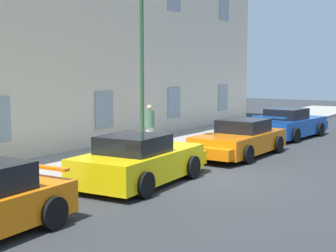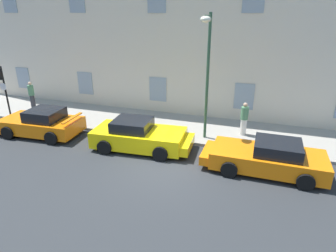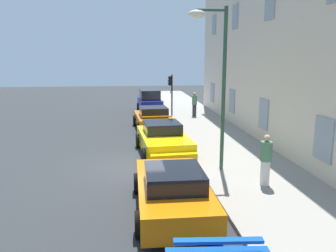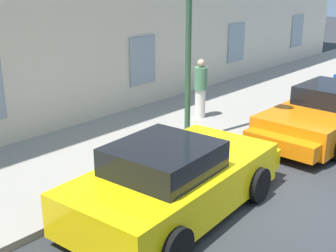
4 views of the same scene
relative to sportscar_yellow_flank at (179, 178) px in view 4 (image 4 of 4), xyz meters
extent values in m
plane|color=#2B2D30|center=(1.55, -1.48, -0.62)|extent=(80.00, 80.00, 0.00)
cube|color=gray|center=(1.55, 3.09, -0.55)|extent=(60.00, 3.98, 0.14)
cube|color=#8C99A3|center=(4.18, 5.05, 0.98)|extent=(1.10, 0.06, 1.50)
cube|color=#8C99A3|center=(9.44, 5.05, 0.98)|extent=(1.10, 0.06, 1.50)
cube|color=#8C99A3|center=(14.70, 5.05, 0.98)|extent=(1.10, 0.06, 1.50)
cube|color=yellow|center=(-0.16, -0.01, -0.07)|extent=(4.42, 2.30, 0.77)
cube|color=black|center=(-0.48, -0.04, 0.56)|extent=(1.82, 1.71, 0.49)
cube|color=yellow|center=(1.72, 0.13, -0.17)|extent=(1.42, 1.92, 0.42)
cylinder|color=black|center=(1.09, 1.08, -0.28)|extent=(0.70, 0.29, 0.68)
cylinder|color=black|center=(1.24, -0.91, -0.28)|extent=(0.70, 0.29, 0.68)
cylinder|color=black|center=(-1.55, 0.88, -0.28)|extent=(0.70, 0.29, 0.68)
cylinder|color=black|center=(-1.40, -1.10, -0.28)|extent=(0.70, 0.29, 0.68)
cube|color=orange|center=(5.66, -0.33, -0.10)|extent=(4.48, 1.98, 0.69)
cube|color=black|center=(6.00, -0.33, 0.48)|extent=(1.80, 1.58, 0.48)
cube|color=orange|center=(3.70, -0.32, -0.19)|extent=(1.35, 1.81, 0.38)
cylinder|color=black|center=(4.28, 0.66, -0.29)|extent=(0.66, 0.24, 0.65)
cylinder|color=black|center=(7.05, 0.64, -0.29)|extent=(0.66, 0.24, 0.65)
cylinder|color=#2D5138|center=(2.61, 1.95, 2.50)|extent=(0.14, 0.14, 5.97)
cylinder|color=silver|center=(4.42, 2.94, -0.06)|extent=(0.43, 0.43, 0.84)
cylinder|color=#4C7F59|center=(4.42, 2.94, 0.69)|extent=(0.54, 0.54, 0.65)
sphere|color=tan|center=(4.42, 2.94, 1.13)|extent=(0.22, 0.22, 0.22)
camera|label=1|loc=(-11.28, -8.39, 2.59)|focal=53.28mm
camera|label=2|loc=(5.18, -11.58, 5.49)|focal=31.12mm
camera|label=3|loc=(14.74, -1.49, 3.71)|focal=36.20mm
camera|label=4|loc=(-5.71, -4.78, 3.52)|focal=48.03mm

